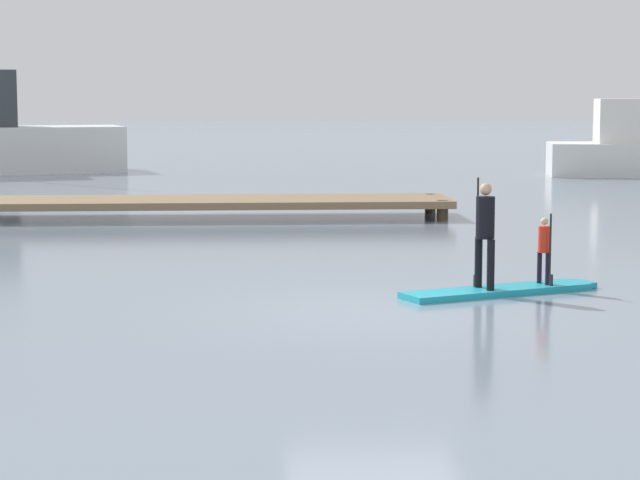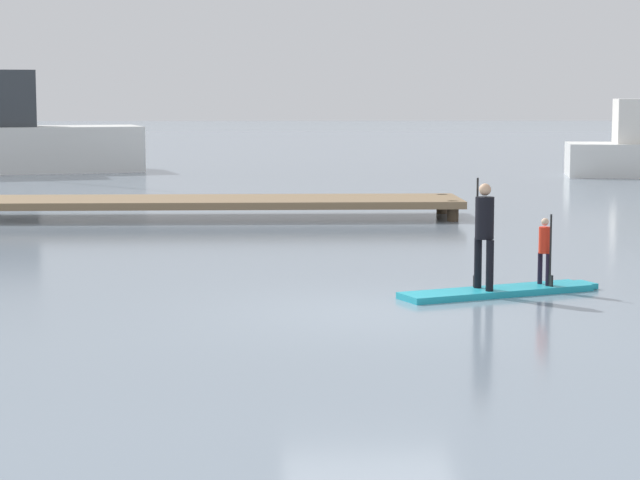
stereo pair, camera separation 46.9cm
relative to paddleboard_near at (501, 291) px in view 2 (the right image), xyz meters
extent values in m
plane|color=gray|center=(-2.15, -1.45, -0.05)|extent=(240.00, 240.00, 0.00)
cube|color=#1E9EB2|center=(-0.07, -0.03, 0.00)|extent=(3.19, 1.81, 0.10)
cube|color=#1E9EB2|center=(1.45, 0.59, 0.00)|extent=(0.40, 0.52, 0.09)
cylinder|color=black|center=(-0.35, 0.04, 0.44)|extent=(0.12, 0.12, 0.78)
cylinder|color=black|center=(-0.22, -0.28, 0.44)|extent=(0.12, 0.12, 0.78)
cylinder|color=black|center=(-0.29, -0.12, 1.16)|extent=(0.38, 0.38, 0.65)
sphere|color=tan|center=(-0.29, -0.12, 1.59)|extent=(0.19, 0.19, 0.19)
cylinder|color=black|center=(-0.37, 0.08, 0.90)|extent=(0.03, 0.03, 1.71)
cube|color=black|center=(-0.37, 0.08, 0.14)|extent=(0.08, 0.14, 0.18)
cylinder|color=black|center=(0.70, 0.40, 0.30)|extent=(0.08, 0.08, 0.50)
cylinder|color=black|center=(0.78, 0.20, 0.30)|extent=(0.08, 0.08, 0.50)
cylinder|color=red|center=(0.74, 0.30, 0.76)|extent=(0.24, 0.24, 0.42)
sphere|color=beige|center=(0.74, 0.30, 1.05)|extent=(0.12, 0.12, 0.12)
cylinder|color=black|center=(0.80, 0.15, 0.62)|extent=(0.03, 0.03, 1.13)
cube|color=black|center=(0.80, 0.15, 0.14)|extent=(0.08, 0.14, 0.18)
cube|color=#846B4C|center=(-5.10, 11.92, 0.36)|extent=(12.50, 2.55, 0.18)
cylinder|color=#473828|center=(0.85, 10.94, 0.20)|extent=(0.28, 0.28, 0.50)
cylinder|color=#473828|center=(0.85, 12.89, 0.20)|extent=(0.28, 0.28, 0.50)
camera|label=1|loc=(-3.99, -18.70, 3.06)|focal=69.15mm
camera|label=2|loc=(-3.52, -18.73, 3.06)|focal=69.15mm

